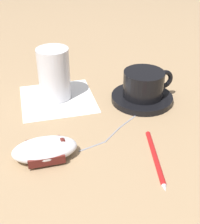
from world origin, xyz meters
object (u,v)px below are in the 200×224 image
object	(u,v)px
computer_mouse	(45,149)
pen	(156,156)
saucer	(142,98)
drinking_glass	(54,74)
coffee_cup	(144,84)

from	to	relation	value
computer_mouse	pen	xyz separation A→B (m)	(0.18, 0.03, -0.01)
saucer	computer_mouse	bearing A→B (deg)	-123.11
saucer	pen	size ratio (longest dim) A/B	0.93
saucer	computer_mouse	size ratio (longest dim) A/B	1.08
pen	computer_mouse	bearing A→B (deg)	-170.34
saucer	drinking_glass	world-z (taller)	drinking_glass
computer_mouse	pen	bearing A→B (deg)	9.66
saucer	coffee_cup	xyz separation A→B (m)	(0.00, 0.00, 0.03)
coffee_cup	pen	bearing A→B (deg)	-79.52
coffee_cup	computer_mouse	bearing A→B (deg)	-123.30
saucer	pen	xyz separation A→B (m)	(0.04, -0.19, -0.00)
computer_mouse	pen	world-z (taller)	computer_mouse
saucer	pen	distance (m)	0.19
coffee_cup	pen	world-z (taller)	coffee_cup
pen	saucer	bearing A→B (deg)	101.40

